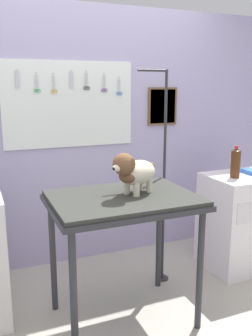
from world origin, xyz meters
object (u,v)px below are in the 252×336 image
grooming_arm (163,187)px  soda_bottle (236,163)px  grooming_table (123,209)px  dog (134,171)px  cabinet_right (243,221)px

grooming_arm → soda_bottle: bearing=-6.7°
grooming_table → soda_bottle: bearing=14.5°
grooming_table → grooming_arm: bearing=36.9°
grooming_arm → soda_bottle: 0.67m
dog → cabinet_right: (1.22, 0.32, -0.63)m
grooming_arm → dog: grooming_arm is taller
grooming_table → soda_bottle: (1.14, 0.30, 0.16)m
grooming_table → dog: size_ratio=2.48×
grooming_arm → dog: bearing=-138.8°
grooming_arm → dog: size_ratio=4.43×
grooming_arm → cabinet_right: (0.80, -0.05, -0.39)m
dog → soda_bottle: size_ratio=1.45×
cabinet_right → dog: bearing=-165.3°
grooming_arm → dog: (-0.42, -0.37, 0.25)m
grooming_table → cabinet_right: 1.39m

